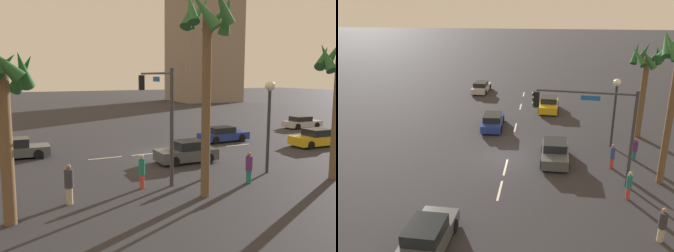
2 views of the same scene
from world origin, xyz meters
The scene contains 19 objects.
ground_plane centered at (0.00, 0.00, 0.00)m, with size 220.00×220.00×0.00m, color #28282D.
lane_stripe_1 centered at (-12.92, 0.00, 0.01)m, with size 2.10×0.14×0.01m, color silver.
lane_stripe_2 centered at (-6.45, 0.00, 0.01)m, with size 2.23×0.14×0.01m, color silver.
lane_stripe_3 centered at (1.46, 0.00, 0.01)m, with size 2.46×0.14×0.01m, color silver.
lane_stripe_4 centered at (4.60, 0.00, 0.01)m, with size 2.35×0.14×0.01m, color silver.
car_0 centered at (-6.31, -2.00, 0.59)m, with size 4.47×1.96×1.27m.
car_1 centered at (10.10, -2.63, 0.63)m, with size 4.28×2.06×1.38m.
car_2 centered at (-18.56, -5.18, 0.59)m, with size 4.25×1.94×1.28m.
car_3 centered at (-11.87, 2.91, 0.64)m, with size 4.00×2.06×1.39m.
car_4 centered at (0.03, 3.32, 0.65)m, with size 4.00×1.99×1.41m.
traffic_signal centered at (2.99, 5.54, 4.14)m, with size 0.84×6.03×6.00m.
streetlamp centered at (-2.95, 7.68, 3.80)m, with size 0.56×0.56×5.33m.
pedestrian_0 centered at (8.45, 8.14, 0.94)m, with size 0.45×0.45×1.80m.
pedestrian_1 centered at (0.78, 7.12, 0.91)m, with size 0.46×0.46×1.72m.
pedestrian_2 centered at (-0.69, 8.92, 0.87)m, with size 0.48×0.48×1.67m.
pedestrian_3 centered at (4.75, 7.39, 0.93)m, with size 0.44×0.44×1.74m.
palm_tree_1 centered at (2.50, 9.78, 7.23)m, with size 2.73×2.73×9.44m.
palm_tree_2 centered at (10.92, 9.38, 5.03)m, with size 2.71×2.54×6.89m.
building_0 centered at (-30.40, -46.45, 16.98)m, with size 12.86×13.24×33.96m, color gray.
Camera 1 is at (11.08, 24.00, 5.64)m, focal length 38.99 mm.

